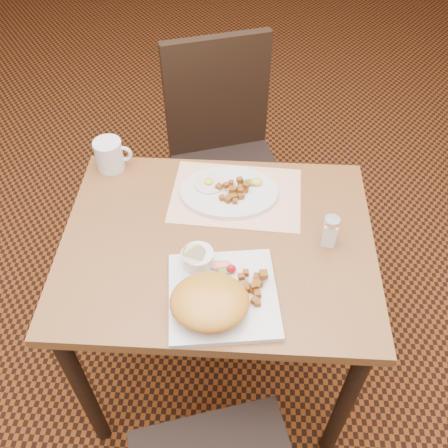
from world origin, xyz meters
The scene contains 15 objects.
ground centered at (0.00, 0.00, 0.00)m, with size 8.00×8.00×0.00m, color black.
table centered at (0.00, 0.00, 0.64)m, with size 0.90×0.70×0.75m.
chair_far centered at (-0.02, 0.67, 0.54)m, with size 0.53×0.54×0.97m.
placemat centered at (0.05, 0.19, 0.75)m, with size 0.40×0.28×0.00m, color white.
plate_square centered at (0.03, -0.19, 0.76)m, with size 0.28×0.28×0.02m, color silver.
plate_oval centered at (0.02, 0.19, 0.76)m, with size 0.30×0.23×0.02m, color silver, non-canonical shape.
hollandaise_mound centered at (0.00, -0.24, 0.80)m, with size 0.20×0.18×0.07m.
ramekin centered at (-0.05, -0.10, 0.79)m, with size 0.09×0.08×0.05m.
garnish_sq centered at (0.02, -0.12, 0.78)m, with size 0.08×0.05×0.03m.
fried_egg centered at (-0.04, 0.21, 0.77)m, with size 0.10×0.10×0.02m.
garnish_ov centered at (0.10, 0.22, 0.78)m, with size 0.06×0.03×0.02m.
salt_shaker centered at (0.31, 0.01, 0.80)m, with size 0.05×0.05×0.10m.
coffee_mug centered at (-0.37, 0.30, 0.80)m, with size 0.12×0.09×0.10m.
home_fries_sq centered at (0.11, -0.17, 0.78)m, with size 0.09×0.10×0.03m.
home_fries_ov centered at (0.04, 0.18, 0.78)m, with size 0.11×0.10×0.03m.
Camera 1 is at (0.07, -0.93, 1.84)m, focal length 40.00 mm.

